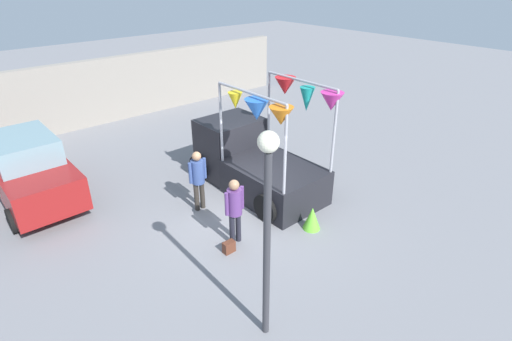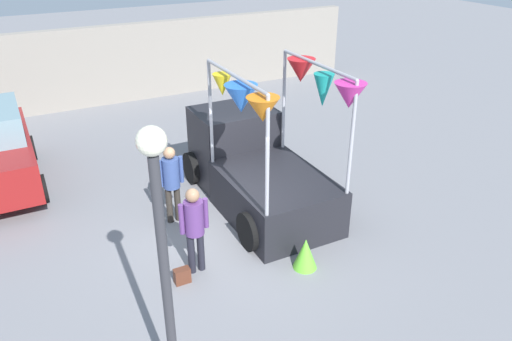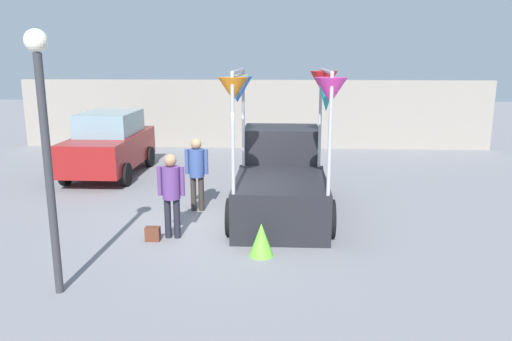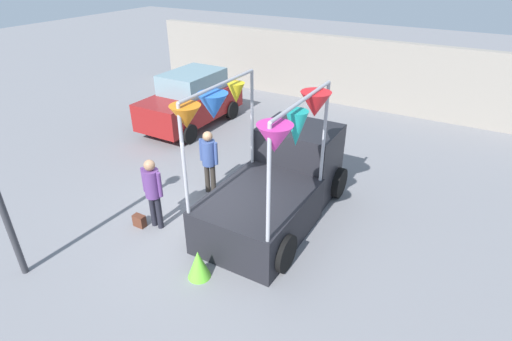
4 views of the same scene
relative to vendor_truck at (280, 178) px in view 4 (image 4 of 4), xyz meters
The scene contains 8 objects.
ground_plane 1.78m from the vendor_truck, 136.18° to the right, with size 60.00×60.00×0.00m, color slate.
vendor_truck is the anchor object (origin of this frame).
parked_car 6.08m from the vendor_truck, 147.06° to the left, with size 1.88×4.00×1.88m.
person_customer 2.82m from the vendor_truck, 138.41° to the right, with size 0.53×0.34×1.67m.
person_vendor 1.92m from the vendor_truck, behind, with size 0.53×0.34×1.68m.
handbag 3.31m from the vendor_truck, 139.88° to the right, with size 0.28×0.16×0.28m, color #592D1E.
brick_boundary_wall 8.25m from the vendor_truck, 97.71° to the left, with size 18.00×0.36×2.60m, color gray.
folded_kite_bundle_lime 2.78m from the vendor_truck, 97.12° to the right, with size 0.44×0.44×0.60m, color #66CC33.
Camera 4 is at (4.54, -6.02, 5.43)m, focal length 28.00 mm.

